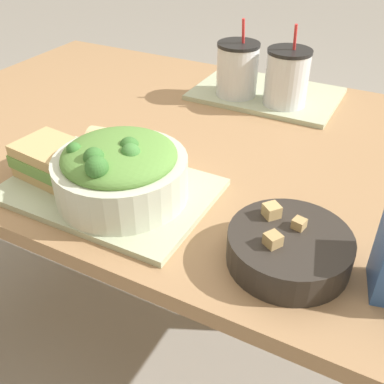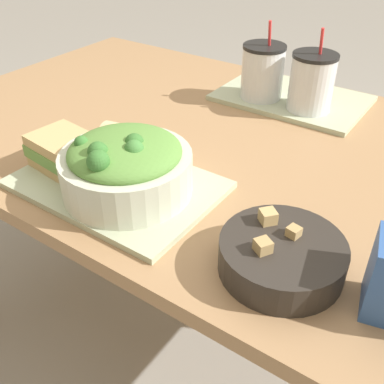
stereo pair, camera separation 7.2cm
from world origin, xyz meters
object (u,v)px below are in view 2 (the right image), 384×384
object	(u,v)px
salad_bowl	(126,165)
sandwich_near	(68,153)
drink_cup_red	(311,84)
drink_cup_dark	(262,73)
baguette_near	(135,143)
soup_bowl	(282,255)

from	to	relation	value
salad_bowl	sandwich_near	distance (m)	0.15
salad_bowl	drink_cup_red	world-z (taller)	drink_cup_red
sandwich_near	drink_cup_dark	bearing A→B (deg)	81.16
baguette_near	drink_cup_red	size ratio (longest dim) A/B	0.73
drink_cup_dark	drink_cup_red	size ratio (longest dim) A/B	0.99
baguette_near	drink_cup_red	world-z (taller)	drink_cup_red
salad_bowl	baguette_near	world-z (taller)	salad_bowl
salad_bowl	soup_bowl	xyz separation A→B (m)	(0.30, -0.01, -0.04)
soup_bowl	sandwich_near	bearing A→B (deg)	178.91
salad_bowl	sandwich_near	xyz separation A→B (m)	(-0.14, -0.01, -0.02)
sandwich_near	baguette_near	xyz separation A→B (m)	(0.08, 0.10, -0.00)
drink_cup_red	salad_bowl	bearing A→B (deg)	-103.75
sandwich_near	drink_cup_red	world-z (taller)	drink_cup_red
sandwich_near	baguette_near	distance (m)	0.13
drink_cup_dark	drink_cup_red	bearing A→B (deg)	0.00
sandwich_near	drink_cup_red	bearing A→B (deg)	68.87
soup_bowl	drink_cup_red	distance (m)	0.56
baguette_near	soup_bowl	bearing A→B (deg)	-118.23
drink_cup_dark	drink_cup_red	xyz separation A→B (m)	(0.13, 0.00, 0.00)
drink_cup_dark	soup_bowl	bearing A→B (deg)	-59.66
baguette_near	drink_cup_dark	distance (m)	0.42
salad_bowl	sandwich_near	world-z (taller)	salad_bowl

